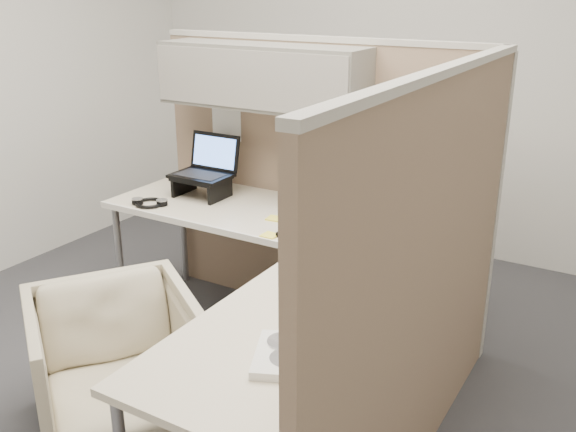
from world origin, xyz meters
The scene contains 18 objects.
ground centered at (0.00, 0.00, 0.00)m, with size 4.50×4.50×0.00m, color #36363B.
partition_back centered at (-0.22, 0.83, 1.10)m, with size 2.00×0.36×1.63m.
partition_right centered at (0.90, -0.07, 0.82)m, with size 0.07×2.03×1.63m.
desk centered at (0.12, 0.13, 0.69)m, with size 2.00×1.98×0.73m.
office_chair centered at (-0.32, -0.51, 0.35)m, with size 0.69×0.64×0.71m, color #BBB795.
monitor_left centered at (0.12, 0.72, 1.00)m, with size 0.44×0.20×0.47m.
monitor_right centered at (0.63, 0.59, 1.00)m, with size 0.36×0.31×0.47m.
laptop_station centered at (-0.67, 0.60, 0.86)m, with size 0.33×0.28×0.34m.
keyboard centered at (0.27, 0.33, 0.74)m, with size 0.48×0.16×0.02m, color black.
mouse centered at (0.54, 0.34, 0.75)m, with size 0.09×0.06×0.03m, color black.
travel_mug centered at (0.35, 0.57, 0.81)m, with size 0.07×0.07×0.16m.
soda_can_green centered at (0.70, 0.25, 0.79)m, with size 0.07×0.07×0.12m, color silver.
soda_can_silver centered at (0.58, 0.43, 0.79)m, with size 0.07×0.07×0.12m, color #1E3FA5.
sticky_note_b centered at (0.00, 0.24, 0.73)m, with size 0.08×0.08×0.01m, color yellow.
sticky_note_d centered at (-0.11, 0.46, 0.73)m, with size 0.08×0.08×0.01m, color yellow.
headphones centered at (-0.82, 0.30, 0.74)m, with size 0.21×0.21×0.03m.
paper_stack centered at (0.63, -0.66, 0.75)m, with size 0.30×0.33×0.03m.
desk_clock centered at (0.59, -0.21, 0.77)m, with size 0.07×0.09×0.09m.
Camera 1 is at (1.56, -2.21, 1.89)m, focal length 40.00 mm.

